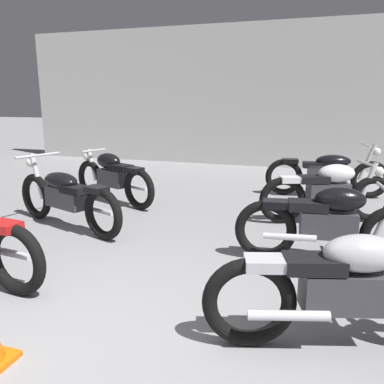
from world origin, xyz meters
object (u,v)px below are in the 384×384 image
Objects in this scene: motorcycle_left_row_2 at (113,176)px; motorcycle_right_row_0 at (345,288)px; motorcycle_left_row_1 at (66,196)px; motorcycle_right_row_3 at (327,172)px; motorcycle_right_row_1 at (329,223)px; motorcycle_right_row_2 at (329,191)px.

motorcycle_left_row_2 and motorcycle_right_row_0 have the same top height.
motorcycle_left_row_1 is 0.96× the size of motorcycle_right_row_3.
motorcycle_left_row_2 is 0.95× the size of motorcycle_right_row_1.
motorcycle_right_row_3 is at bearing 90.41° from motorcycle_right_row_2.
motorcycle_right_row_0 is 3.07m from motorcycle_right_row_2.
motorcycle_right_row_2 is at bearing 89.75° from motorcycle_right_row_1.
motorcycle_left_row_1 is at bearing 177.36° from motorcycle_right_row_1.
motorcycle_left_row_1 is 3.39m from motorcycle_right_row_1.
motorcycle_left_row_2 is at bearing 138.93° from motorcycle_right_row_0.
motorcycle_right_row_1 is 0.91× the size of motorcycle_right_row_3.
motorcycle_right_row_1 is 1.54m from motorcycle_right_row_2.
motorcycle_right_row_1 is at bearing -90.25° from motorcycle_right_row_2.
motorcycle_right_row_1 is (-0.09, 1.53, 0.00)m from motorcycle_right_row_0.
motorcycle_right_row_1 is (3.39, -0.16, 0.01)m from motorcycle_left_row_1.
motorcycle_right_row_3 is (3.38, 3.02, 0.00)m from motorcycle_left_row_1.
motorcycle_left_row_1 is 1.12× the size of motorcycle_left_row_2.
motorcycle_left_row_1 reaches higher than motorcycle_right_row_1.
motorcycle_left_row_2 is 4.72m from motorcycle_right_row_0.
motorcycle_right_row_3 is (-0.10, 4.71, -0.01)m from motorcycle_right_row_0.
motorcycle_right_row_3 is (3.46, 1.61, -0.01)m from motorcycle_left_row_2.
motorcycle_left_row_2 is (-0.07, 1.41, 0.01)m from motorcycle_left_row_1.
motorcycle_right_row_3 is at bearing 25.00° from motorcycle_left_row_2.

